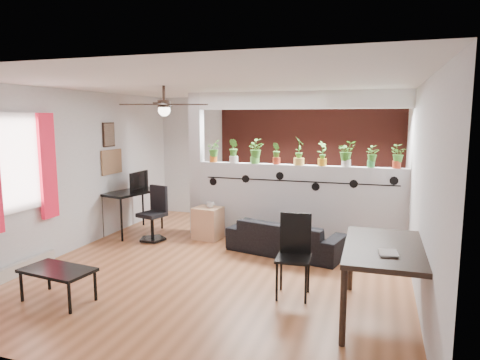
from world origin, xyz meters
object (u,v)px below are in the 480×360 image
object	(u,v)px
potted_plant_2	(255,150)
dining_table	(388,254)
office_chair	(154,217)
potted_plant_5	(322,153)
potted_plant_3	(277,153)
cube_shelf	(208,223)
cup	(210,205)
ceiling_fan	(164,106)
potted_plant_4	(299,150)
potted_plant_8	(397,156)
coffee_table	(58,272)
potted_plant_1	(234,150)
potted_plant_6	(346,153)
sofa	(286,238)
folding_chair	(295,247)
potted_plant_7	(371,156)
potted_plant_0	(213,150)
computer_desk	(132,195)

from	to	relation	value
potted_plant_2	dining_table	size ratio (longest dim) A/B	0.29
potted_plant_2	office_chair	world-z (taller)	potted_plant_2
potted_plant_5	potted_plant_3	bearing A→B (deg)	180.00
cube_shelf	dining_table	distance (m)	3.80
cup	ceiling_fan	bearing A→B (deg)	-93.50
potted_plant_4	potted_plant_8	xyz separation A→B (m)	(1.58, -0.00, -0.05)
coffee_table	potted_plant_5	bearing A→B (deg)	51.87
potted_plant_1	cup	world-z (taller)	potted_plant_1
potted_plant_3	cup	distance (m)	1.49
cube_shelf	coffee_table	xyz separation A→B (m)	(-0.67, -3.01, 0.07)
potted_plant_2	cube_shelf	distance (m)	1.55
potted_plant_6	cube_shelf	distance (m)	2.70
sofa	potted_plant_8	bearing A→B (deg)	-142.64
folding_chair	office_chair	bearing A→B (deg)	151.32
potted_plant_1	potted_plant_4	bearing A→B (deg)	0.00
potted_plant_7	cup	size ratio (longest dim) A/B	2.64
potted_plant_7	potted_plant_0	bearing A→B (deg)	180.00
ceiling_fan	potted_plant_7	world-z (taller)	ceiling_fan
folding_chair	potted_plant_8	bearing A→B (deg)	62.05
potted_plant_3	computer_desk	bearing A→B (deg)	-171.10
folding_chair	coffee_table	world-z (taller)	folding_chair
potted_plant_2	sofa	bearing A→B (deg)	-45.14
potted_plant_2	dining_table	bearing A→B (deg)	-49.47
potted_plant_0	cup	xyz separation A→B (m)	(0.07, -0.34, -0.94)
cube_shelf	office_chair	distance (m)	0.95
potted_plant_5	coffee_table	distance (m)	4.43
potted_plant_5	sofa	distance (m)	1.57
potted_plant_8	sofa	bearing A→B (deg)	-155.69
potted_plant_5	potted_plant_8	world-z (taller)	potted_plant_5
potted_plant_8	sofa	xyz separation A→B (m)	(-1.64, -0.74, -1.30)
potted_plant_4	potted_plant_6	xyz separation A→B (m)	(0.79, -0.00, -0.03)
potted_plant_1	potted_plant_8	xyz separation A→B (m)	(2.76, -0.00, -0.03)
computer_desk	sofa	bearing A→B (deg)	-6.15
cube_shelf	computer_desk	size ratio (longest dim) A/B	0.47
sofa	cube_shelf	world-z (taller)	cube_shelf
potted_plant_2	potted_plant_1	bearing A→B (deg)	180.00
potted_plant_2	potted_plant_3	bearing A→B (deg)	0.00
potted_plant_3	office_chair	xyz separation A→B (m)	(-2.02, -0.74, -1.13)
potted_plant_7	folding_chair	world-z (taller)	potted_plant_7
potted_plant_0	potted_plant_6	distance (m)	2.37
potted_plant_1	potted_plant_5	world-z (taller)	potted_plant_1
potted_plant_1	cube_shelf	distance (m)	1.39
potted_plant_6	potted_plant_1	bearing A→B (deg)	180.00
ceiling_fan	potted_plant_5	world-z (taller)	ceiling_fan
potted_plant_5	dining_table	world-z (taller)	potted_plant_5
potted_plant_6	coffee_table	size ratio (longest dim) A/B	0.48
dining_table	computer_desk	bearing A→B (deg)	153.91
potted_plant_7	coffee_table	size ratio (longest dim) A/B	0.40
potted_plant_5	dining_table	bearing A→B (deg)	-68.07
potted_plant_7	coffee_table	bearing A→B (deg)	-135.59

